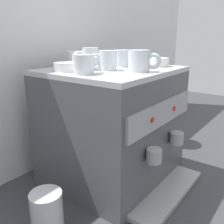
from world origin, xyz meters
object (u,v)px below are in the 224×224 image
(ceramic_cup_5, at_px, (85,64))
(ceramic_bowl_0, at_px, (158,62))
(ceramic_cup_3, at_px, (78,59))
(ceramic_bowl_3, at_px, (122,60))
(ceramic_cup_0, at_px, (90,58))
(ceramic_cup_1, at_px, (123,58))
(ceramic_bowl_2, at_px, (101,61))
(ceramic_bowl_1, at_px, (68,67))
(milk_pitcher, at_px, (47,214))
(ceramic_cup_2, at_px, (107,60))
(ceramic_cup_4, at_px, (140,61))
(coffee_grinder, at_px, (159,103))
(espresso_machine, at_px, (113,125))

(ceramic_cup_5, relative_size, ceramic_bowl_0, 1.19)
(ceramic_cup_3, height_order, ceramic_bowl_3, ceramic_cup_3)
(ceramic_cup_0, xyz_separation_m, ceramic_cup_1, (0.14, -0.06, -0.01))
(ceramic_bowl_0, height_order, ceramic_bowl_2, ceramic_bowl_0)
(ceramic_cup_3, height_order, ceramic_bowl_1, ceramic_cup_3)
(milk_pitcher, bearing_deg, ceramic_bowl_0, -5.74)
(ceramic_cup_1, xyz_separation_m, ceramic_cup_2, (-0.14, -0.02, 0.00))
(ceramic_cup_1, bearing_deg, ceramic_cup_4, -124.63)
(ceramic_bowl_3, xyz_separation_m, coffee_grinder, (0.29, -0.07, -0.27))
(ceramic_bowl_2, bearing_deg, ceramic_cup_3, 172.66)
(ceramic_cup_1, xyz_separation_m, ceramic_cup_4, (-0.10, -0.15, 0.00))
(ceramic_cup_1, height_order, ceramic_cup_5, ceramic_cup_1)
(ceramic_bowl_2, height_order, coffee_grinder, ceramic_bowl_2)
(ceramic_bowl_1, bearing_deg, milk_pitcher, -150.83)
(ceramic_cup_0, height_order, ceramic_bowl_0, ceramic_cup_0)
(ceramic_cup_3, bearing_deg, ceramic_cup_1, -43.12)
(ceramic_cup_3, relative_size, ceramic_bowl_3, 1.07)
(ceramic_cup_0, bearing_deg, ceramic_cup_4, -78.93)
(ceramic_bowl_3, height_order, milk_pitcher, ceramic_bowl_3)
(ceramic_cup_0, height_order, ceramic_cup_3, ceramic_cup_0)
(ceramic_bowl_1, bearing_deg, ceramic_cup_0, -9.25)
(ceramic_bowl_2, bearing_deg, milk_pitcher, -160.16)
(ceramic_cup_4, xyz_separation_m, ceramic_bowl_3, (0.20, 0.22, -0.02))
(ceramic_cup_1, distance_m, ceramic_cup_4, 0.18)
(ceramic_cup_5, height_order, ceramic_bowl_0, ceramic_cup_5)
(ceramic_cup_2, height_order, milk_pitcher, ceramic_cup_2)
(ceramic_cup_5, xyz_separation_m, milk_pitcher, (-0.23, -0.04, -0.45))
(ceramic_bowl_2, height_order, ceramic_bowl_3, same)
(ceramic_bowl_0, bearing_deg, ceramic_cup_1, 128.14)
(ceramic_bowl_3, bearing_deg, ceramic_bowl_0, -91.44)
(ceramic_cup_2, distance_m, ceramic_cup_3, 0.16)
(espresso_machine, height_order, ceramic_bowl_0, ceramic_bowl_0)
(ceramic_cup_0, height_order, ceramic_cup_2, ceramic_cup_0)
(ceramic_cup_5, distance_m, ceramic_bowl_1, 0.11)
(ceramic_cup_1, bearing_deg, ceramic_cup_5, -174.48)
(ceramic_cup_3, xyz_separation_m, ceramic_bowl_0, (0.24, -0.26, -0.02))
(ceramic_cup_4, height_order, ceramic_bowl_1, ceramic_cup_4)
(ceramic_bowl_0, bearing_deg, ceramic_cup_2, 157.68)
(ceramic_cup_1, bearing_deg, ceramic_bowl_3, 36.43)
(ceramic_bowl_1, xyz_separation_m, ceramic_bowl_2, (0.24, 0.04, -0.00))
(ceramic_bowl_1, relative_size, ceramic_bowl_2, 0.85)
(ceramic_cup_1, xyz_separation_m, ceramic_bowl_1, (-0.25, 0.08, -0.02))
(ceramic_bowl_2, bearing_deg, espresso_machine, -120.50)
(ceramic_cup_4, xyz_separation_m, ceramic_bowl_1, (-0.15, 0.23, -0.02))
(ceramic_cup_1, xyz_separation_m, ceramic_cup_5, (-0.27, -0.03, -0.00))
(ceramic_bowl_0, height_order, ceramic_bowl_3, ceramic_bowl_0)
(ceramic_cup_3, distance_m, ceramic_cup_5, 0.20)
(ceramic_cup_5, bearing_deg, ceramic_bowl_0, -14.68)
(ceramic_bowl_2, bearing_deg, ceramic_cup_1, -84.99)
(ceramic_cup_4, height_order, ceramic_bowl_0, ceramic_cup_4)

